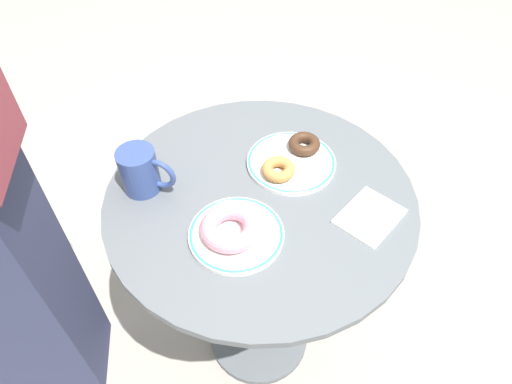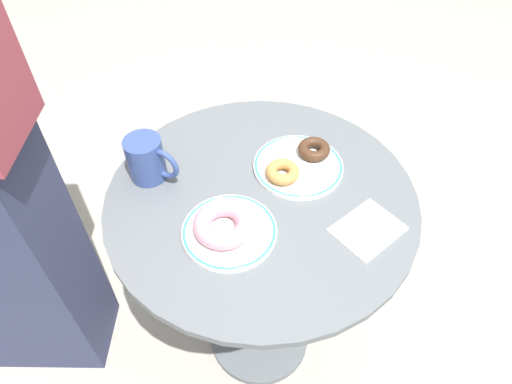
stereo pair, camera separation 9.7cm
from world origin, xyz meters
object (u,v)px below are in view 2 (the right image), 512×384
Objects in this scene: plate_left at (229,231)px; donut_pink_frosted at (223,224)px; paper_napkin at (368,230)px; coffee_mug at (147,159)px; plate_right at (298,166)px; donut_chocolate at (314,149)px; donut_old_fashioned at (282,172)px; cafe_table at (261,247)px.

plate_left is 0.03m from donut_pink_frosted.
coffee_mug reaches higher than paper_napkin.
plate_right is 0.34m from coffee_mug.
donut_chocolate is 0.24m from paper_napkin.
donut_pink_frosted is at bearing 136.38° from plate_left.
paper_napkin is (0.02, -0.22, -0.02)m from donut_old_fashioned.
plate_right reaches higher than paper_napkin.
plate_left is at bearing -172.76° from plate_right.
plate_left is 0.19m from donut_old_fashioned.
cafe_table is 3.41× the size of plate_right.
donut_old_fashioned is at bearing -46.56° from coffee_mug.
plate_left is 0.28m from paper_napkin.
paper_napkin is (0.09, -0.22, 0.20)m from cafe_table.
paper_napkin is (-0.03, -0.22, -0.00)m from plate_right.
paper_napkin is at bearing -63.08° from coffee_mug.
cafe_table is 5.63× the size of coffee_mug.
plate_left is at bearing -86.05° from coffee_mug.
plate_right is at bearing 0.78° from cafe_table.
donut_pink_frosted reaches higher than plate_right.
donut_old_fashioned is (0.07, 0.00, 0.22)m from cafe_table.
cafe_table is 0.24m from plate_right.
paper_napkin is (0.21, -0.19, -0.00)m from plate_left.
cafe_table is at bearing 9.54° from donut_pink_frosted.
coffee_mug reaches higher than donut_pink_frosted.
donut_pink_frosted is at bearing 136.84° from paper_napkin.
plate_right is 2.74× the size of donut_chocolate.
donut_pink_frosted is 0.91× the size of paper_napkin.
donut_old_fashioned reaches higher than plate_right.
donut_old_fashioned is (-0.11, 0.00, 0.00)m from donut_chocolate.
paper_napkin is (0.21, -0.20, -0.03)m from donut_pink_frosted.
coffee_mug is at bearing 133.44° from donut_old_fashioned.
plate_right is 0.23m from paper_napkin.
cafe_table is 0.23m from donut_old_fashioned.
donut_chocolate is at bearing 5.69° from plate_left.
donut_old_fashioned reaches higher than paper_napkin.
plate_left is 0.24m from plate_right.
donut_chocolate is 0.57× the size of paper_napkin.
coffee_mug reaches higher than donut_old_fashioned.
plate_right is at bearing 7.24° from plate_left.
plate_left is 0.25m from coffee_mug.
donut_pink_frosted is 0.24m from coffee_mug.
cafe_table is 5.31× the size of paper_napkin.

